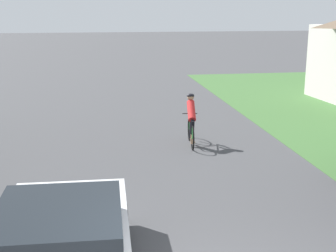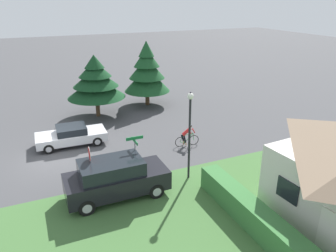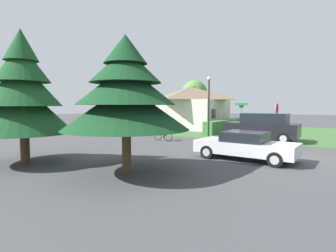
{
  "view_description": "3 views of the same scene",
  "coord_description": "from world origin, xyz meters",
  "px_view_note": "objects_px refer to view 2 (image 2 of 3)",
  "views": [
    {
      "loc": [
        -1.3,
        -4.69,
        3.88
      ],
      "look_at": [
        0.41,
        6.06,
        1.09
      ],
      "focal_mm": 50.0,
      "sensor_mm": 36.0,
      "label": 1
    },
    {
      "loc": [
        18.91,
        -1.05,
        9.18
      ],
      "look_at": [
        1.15,
        6.8,
        1.5
      ],
      "focal_mm": 35.0,
      "sensor_mm": 36.0,
      "label": 2
    },
    {
      "loc": [
        -13.79,
        -2.59,
        2.48
      ],
      "look_at": [
        0.08,
        6.74,
        1.19
      ],
      "focal_mm": 28.0,
      "sensor_mm": 36.0,
      "label": 3
    }
  ],
  "objects_px": {
    "stop_sign": "(90,162)",
    "street_lamp": "(190,123)",
    "street_name_sign": "(135,152)",
    "conifer_tall_far": "(147,72)",
    "sedan_left_lane": "(71,135)",
    "conifer_tall_near": "(96,81)",
    "parked_suv_right": "(116,178)",
    "cyclist": "(187,136)"
  },
  "relations": [
    {
      "from": "cyclist",
      "to": "stop_sign",
      "type": "height_order",
      "value": "stop_sign"
    },
    {
      "from": "sedan_left_lane",
      "to": "cyclist",
      "type": "xyz_separation_m",
      "value": [
        3.24,
        6.91,
        0.05
      ]
    },
    {
      "from": "cyclist",
      "to": "street_name_sign",
      "type": "relative_size",
      "value": 0.61
    },
    {
      "from": "sedan_left_lane",
      "to": "street_lamp",
      "type": "bearing_deg",
      "value": -51.89
    },
    {
      "from": "stop_sign",
      "to": "street_name_sign",
      "type": "relative_size",
      "value": 1.0
    },
    {
      "from": "cyclist",
      "to": "conifer_tall_far",
      "type": "bearing_deg",
      "value": 91.78
    },
    {
      "from": "stop_sign",
      "to": "street_name_sign",
      "type": "distance_m",
      "value": 2.34
    },
    {
      "from": "sedan_left_lane",
      "to": "conifer_tall_far",
      "type": "height_order",
      "value": "conifer_tall_far"
    },
    {
      "from": "street_lamp",
      "to": "conifer_tall_near",
      "type": "height_order",
      "value": "conifer_tall_near"
    },
    {
      "from": "conifer_tall_near",
      "to": "street_name_sign",
      "type": "bearing_deg",
      "value": -2.59
    },
    {
      "from": "parked_suv_right",
      "to": "street_lamp",
      "type": "bearing_deg",
      "value": 2.08
    },
    {
      "from": "conifer_tall_near",
      "to": "conifer_tall_far",
      "type": "bearing_deg",
      "value": 104.18
    },
    {
      "from": "street_name_sign",
      "to": "conifer_tall_near",
      "type": "xyz_separation_m",
      "value": [
        -11.29,
        0.51,
        1.08
      ]
    },
    {
      "from": "sedan_left_lane",
      "to": "street_lamp",
      "type": "relative_size",
      "value": 0.93
    },
    {
      "from": "stop_sign",
      "to": "conifer_tall_near",
      "type": "distance_m",
      "value": 11.96
    },
    {
      "from": "stop_sign",
      "to": "street_lamp",
      "type": "bearing_deg",
      "value": -90.33
    },
    {
      "from": "street_name_sign",
      "to": "conifer_tall_far",
      "type": "bearing_deg",
      "value": 157.01
    },
    {
      "from": "sedan_left_lane",
      "to": "stop_sign",
      "type": "bearing_deg",
      "value": -88.2
    },
    {
      "from": "parked_suv_right",
      "to": "conifer_tall_far",
      "type": "bearing_deg",
      "value": 63.61
    },
    {
      "from": "sedan_left_lane",
      "to": "parked_suv_right",
      "type": "height_order",
      "value": "parked_suv_right"
    },
    {
      "from": "cyclist",
      "to": "stop_sign",
      "type": "bearing_deg",
      "value": -147.38
    },
    {
      "from": "sedan_left_lane",
      "to": "stop_sign",
      "type": "relative_size",
      "value": 1.69
    },
    {
      "from": "parked_suv_right",
      "to": "stop_sign",
      "type": "xyz_separation_m",
      "value": [
        -0.44,
        -1.06,
        0.9
      ]
    },
    {
      "from": "street_lamp",
      "to": "conifer_tall_far",
      "type": "distance_m",
      "value": 13.31
    },
    {
      "from": "cyclist",
      "to": "conifer_tall_near",
      "type": "xyz_separation_m",
      "value": [
        -8.15,
        -4.06,
        2.23
      ]
    },
    {
      "from": "parked_suv_right",
      "to": "stop_sign",
      "type": "bearing_deg",
      "value": 157.62
    },
    {
      "from": "parked_suv_right",
      "to": "conifer_tall_near",
      "type": "bearing_deg",
      "value": 81.61
    },
    {
      "from": "sedan_left_lane",
      "to": "street_name_sign",
      "type": "bearing_deg",
      "value": -68.17
    },
    {
      "from": "cyclist",
      "to": "stop_sign",
      "type": "distance_m",
      "value": 7.79
    },
    {
      "from": "sedan_left_lane",
      "to": "conifer_tall_far",
      "type": "xyz_separation_m",
      "value": [
        -6.12,
        7.64,
        2.36
      ]
    },
    {
      "from": "cyclist",
      "to": "conifer_tall_far",
      "type": "height_order",
      "value": "conifer_tall_far"
    },
    {
      "from": "cyclist",
      "to": "street_name_sign",
      "type": "bearing_deg",
      "value": -139.28
    },
    {
      "from": "street_lamp",
      "to": "stop_sign",
      "type": "bearing_deg",
      "value": -93.28
    },
    {
      "from": "parked_suv_right",
      "to": "street_name_sign",
      "type": "relative_size",
      "value": 1.84
    },
    {
      "from": "cyclist",
      "to": "street_lamp",
      "type": "distance_m",
      "value": 4.81
    },
    {
      "from": "sedan_left_lane",
      "to": "conifer_tall_near",
      "type": "bearing_deg",
      "value": 61.6
    },
    {
      "from": "street_name_sign",
      "to": "street_lamp",
      "type": "bearing_deg",
      "value": 78.35
    },
    {
      "from": "stop_sign",
      "to": "parked_suv_right",
      "type": "bearing_deg",
      "value": -109.49
    },
    {
      "from": "conifer_tall_near",
      "to": "street_lamp",
      "type": "bearing_deg",
      "value": 10.87
    },
    {
      "from": "sedan_left_lane",
      "to": "conifer_tall_near",
      "type": "distance_m",
      "value": 6.11
    },
    {
      "from": "parked_suv_right",
      "to": "street_lamp",
      "type": "height_order",
      "value": "street_lamp"
    },
    {
      "from": "cyclist",
      "to": "conifer_tall_far",
      "type": "relative_size",
      "value": 0.29
    }
  ]
}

